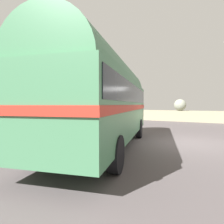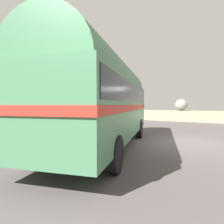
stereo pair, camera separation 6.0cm
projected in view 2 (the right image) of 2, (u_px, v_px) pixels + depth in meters
The scene contains 3 objects.
ground at pixel (184, 143), 8.41m from camera, with size 32.00×26.00×0.02m.
breakwater at pixel (207, 116), 18.45m from camera, with size 31.36×1.94×2.35m.
vintage_coach at pixel (104, 97), 7.43m from camera, with size 4.60×8.91×3.70m.
Camera 2 is at (1.40, -8.85, 1.74)m, focal length 30.16 mm.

